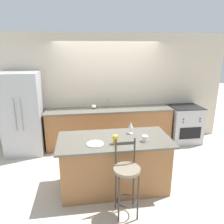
{
  "coord_description": "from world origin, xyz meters",
  "views": [
    {
      "loc": [
        -0.67,
        -4.67,
        2.36
      ],
      "look_at": [
        -0.06,
        -0.52,
        1.11
      ],
      "focal_mm": 35.0,
      "sensor_mm": 36.0,
      "label": 1
    }
  ],
  "objects_px": {
    "wine_glass": "(131,125)",
    "tumbler_cup": "(115,140)",
    "pumpkin_decoration": "(94,106)",
    "bar_stool_near": "(127,177)",
    "oven_range": "(184,124)",
    "dinner_plate": "(95,144)",
    "coffee_mug": "(145,139)",
    "refrigerator": "(23,114)"
  },
  "relations": [
    {
      "from": "bar_stool_near",
      "to": "wine_glass",
      "type": "distance_m",
      "value": 1.0
    },
    {
      "from": "wine_glass",
      "to": "tumbler_cup",
      "type": "bearing_deg",
      "value": -130.87
    },
    {
      "from": "wine_glass",
      "to": "tumbler_cup",
      "type": "relative_size",
      "value": 1.56
    },
    {
      "from": "bar_stool_near",
      "to": "wine_glass",
      "type": "bearing_deg",
      "value": 73.72
    },
    {
      "from": "refrigerator",
      "to": "coffee_mug",
      "type": "distance_m",
      "value": 2.93
    },
    {
      "from": "coffee_mug",
      "to": "tumbler_cup",
      "type": "height_order",
      "value": "tumbler_cup"
    },
    {
      "from": "dinner_plate",
      "to": "wine_glass",
      "type": "distance_m",
      "value": 0.75
    },
    {
      "from": "refrigerator",
      "to": "dinner_plate",
      "type": "height_order",
      "value": "refrigerator"
    },
    {
      "from": "bar_stool_near",
      "to": "dinner_plate",
      "type": "relative_size",
      "value": 4.18
    },
    {
      "from": "refrigerator",
      "to": "tumbler_cup",
      "type": "relative_size",
      "value": 13.17
    },
    {
      "from": "refrigerator",
      "to": "tumbler_cup",
      "type": "distance_m",
      "value": 2.59
    },
    {
      "from": "oven_range",
      "to": "coffee_mug",
      "type": "bearing_deg",
      "value": -131.05
    },
    {
      "from": "bar_stool_near",
      "to": "oven_range",
      "type": "bearing_deg",
      "value": 49.39
    },
    {
      "from": "wine_glass",
      "to": "oven_range",
      "type": "bearing_deg",
      "value": 40.28
    },
    {
      "from": "oven_range",
      "to": "tumbler_cup",
      "type": "bearing_deg",
      "value": -138.12
    },
    {
      "from": "coffee_mug",
      "to": "pumpkin_decoration",
      "type": "xyz_separation_m",
      "value": [
        -0.68,
        2.0,
        0.03
      ]
    },
    {
      "from": "wine_glass",
      "to": "pumpkin_decoration",
      "type": "xyz_separation_m",
      "value": [
        -0.54,
        1.64,
        -0.08
      ]
    },
    {
      "from": "pumpkin_decoration",
      "to": "tumbler_cup",
      "type": "bearing_deg",
      "value": -84.37
    },
    {
      "from": "dinner_plate",
      "to": "pumpkin_decoration",
      "type": "distance_m",
      "value": 1.99
    },
    {
      "from": "dinner_plate",
      "to": "tumbler_cup",
      "type": "height_order",
      "value": "tumbler_cup"
    },
    {
      "from": "pumpkin_decoration",
      "to": "oven_range",
      "type": "bearing_deg",
      "value": -3.43
    },
    {
      "from": "pumpkin_decoration",
      "to": "coffee_mug",
      "type": "bearing_deg",
      "value": -71.21
    },
    {
      "from": "tumbler_cup",
      "to": "pumpkin_decoration",
      "type": "distance_m",
      "value": 2.04
    },
    {
      "from": "oven_range",
      "to": "pumpkin_decoration",
      "type": "bearing_deg",
      "value": 176.57
    },
    {
      "from": "bar_stool_near",
      "to": "tumbler_cup",
      "type": "xyz_separation_m",
      "value": [
        -0.09,
        0.47,
        0.37
      ]
    },
    {
      "from": "refrigerator",
      "to": "bar_stool_near",
      "type": "xyz_separation_m",
      "value": [
        1.89,
        -2.33,
        -0.31
      ]
    },
    {
      "from": "refrigerator",
      "to": "dinner_plate",
      "type": "distance_m",
      "value": 2.35
    },
    {
      "from": "bar_stool_near",
      "to": "coffee_mug",
      "type": "distance_m",
      "value": 0.72
    },
    {
      "from": "wine_glass",
      "to": "pumpkin_decoration",
      "type": "bearing_deg",
      "value": 108.13
    },
    {
      "from": "wine_glass",
      "to": "coffee_mug",
      "type": "distance_m",
      "value": 0.41
    },
    {
      "from": "refrigerator",
      "to": "bar_stool_near",
      "type": "height_order",
      "value": "refrigerator"
    },
    {
      "from": "coffee_mug",
      "to": "wine_glass",
      "type": "bearing_deg",
      "value": 111.7
    },
    {
      "from": "dinner_plate",
      "to": "pumpkin_decoration",
      "type": "bearing_deg",
      "value": 86.77
    },
    {
      "from": "dinner_plate",
      "to": "coffee_mug",
      "type": "xyz_separation_m",
      "value": [
        0.79,
        -0.01,
        0.04
      ]
    },
    {
      "from": "tumbler_cup",
      "to": "pumpkin_decoration",
      "type": "height_order",
      "value": "pumpkin_decoration"
    },
    {
      "from": "bar_stool_near",
      "to": "dinner_plate",
      "type": "height_order",
      "value": "bar_stool_near"
    },
    {
      "from": "coffee_mug",
      "to": "oven_range",
      "type": "bearing_deg",
      "value": 48.95
    },
    {
      "from": "dinner_plate",
      "to": "oven_range",
      "type": "bearing_deg",
      "value": 37.46
    },
    {
      "from": "coffee_mug",
      "to": "tumbler_cup",
      "type": "bearing_deg",
      "value": -177.25
    },
    {
      "from": "tumbler_cup",
      "to": "pumpkin_decoration",
      "type": "xyz_separation_m",
      "value": [
        -0.2,
        2.03,
        0.01
      ]
    },
    {
      "from": "coffee_mug",
      "to": "bar_stool_near",
      "type": "bearing_deg",
      "value": -128.87
    },
    {
      "from": "wine_glass",
      "to": "tumbler_cup",
      "type": "xyz_separation_m",
      "value": [
        -0.34,
        -0.39,
        -0.09
      ]
    }
  ]
}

